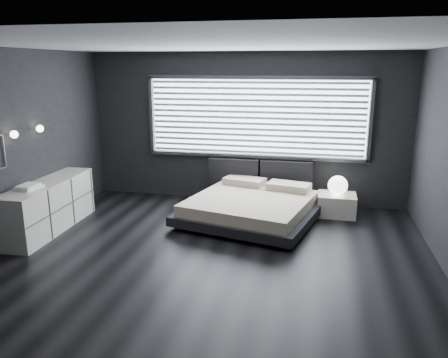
# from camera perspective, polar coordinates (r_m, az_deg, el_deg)

# --- Properties ---
(room) EXTENTS (6.04, 6.00, 2.80)m
(room) POSITION_cam_1_polar(r_m,az_deg,el_deg) (5.62, -1.84, 2.79)
(room) COLOR black
(room) RESTS_ON ground
(window) EXTENTS (4.14, 0.09, 1.52)m
(window) POSITION_cam_1_polar(r_m,az_deg,el_deg) (8.16, 4.16, 7.98)
(window) COLOR white
(window) RESTS_ON ground
(headboard) EXTENTS (1.96, 0.16, 0.52)m
(headboard) POSITION_cam_1_polar(r_m,az_deg,el_deg) (8.28, 4.67, 0.74)
(headboard) COLOR black
(headboard) RESTS_ON ground
(sconce_near) EXTENTS (0.18, 0.11, 0.11)m
(sconce_near) POSITION_cam_1_polar(r_m,az_deg,el_deg) (6.90, -25.75, 5.27)
(sconce_near) COLOR silver
(sconce_near) RESTS_ON ground
(sconce_far) EXTENTS (0.18, 0.11, 0.11)m
(sconce_far) POSITION_cam_1_polar(r_m,az_deg,el_deg) (7.38, -22.93, 6.08)
(sconce_far) COLOR silver
(sconce_far) RESTS_ON ground
(bed) EXTENTS (2.48, 2.41, 0.54)m
(bed) POSITION_cam_1_polar(r_m,az_deg,el_deg) (7.36, 3.59, -3.61)
(bed) COLOR black
(bed) RESTS_ON ground
(nightstand) EXTENTS (0.66, 0.55, 0.38)m
(nightstand) POSITION_cam_1_polar(r_m,az_deg,el_deg) (7.89, 14.48, -3.27)
(nightstand) COLOR silver
(nightstand) RESTS_ON ground
(orb_lamp) EXTENTS (0.33, 0.33, 0.33)m
(orb_lamp) POSITION_cam_1_polar(r_m,az_deg,el_deg) (7.77, 14.64, -0.81)
(orb_lamp) COLOR white
(orb_lamp) RESTS_ON nightstand
(dresser) EXTENTS (0.62, 1.99, 0.79)m
(dresser) POSITION_cam_1_polar(r_m,az_deg,el_deg) (7.45, -22.00, -3.28)
(dresser) COLOR silver
(dresser) RESTS_ON ground
(book_stack) EXTENTS (0.31, 0.38, 0.07)m
(book_stack) POSITION_cam_1_polar(r_m,az_deg,el_deg) (7.01, -24.18, -0.95)
(book_stack) COLOR white
(book_stack) RESTS_ON dresser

